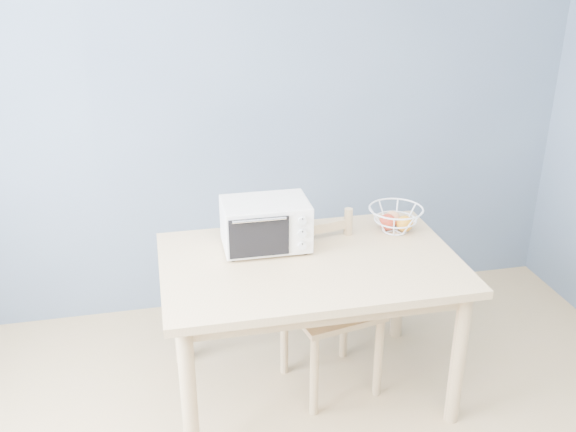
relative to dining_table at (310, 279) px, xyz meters
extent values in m
cube|color=slate|center=(-0.17, 0.97, 0.65)|extent=(4.00, 0.01, 2.60)
cube|color=tan|center=(0.00, 0.00, 0.08)|extent=(1.40, 0.90, 0.04)
cylinder|color=tan|center=(-0.62, -0.37, -0.29)|extent=(0.07, 0.07, 0.71)
cylinder|color=tan|center=(0.62, -0.37, -0.29)|extent=(0.07, 0.07, 0.71)
cylinder|color=tan|center=(-0.62, 0.37, -0.29)|extent=(0.07, 0.07, 0.71)
cylinder|color=tan|center=(0.62, 0.37, -0.29)|extent=(0.07, 0.07, 0.71)
cube|color=silver|center=(-0.18, 0.17, 0.23)|extent=(0.42, 0.28, 0.23)
cube|color=black|center=(-0.24, 0.17, 0.23)|extent=(0.27, 0.24, 0.18)
cube|color=black|center=(-0.24, 0.03, 0.23)|extent=(0.28, 0.01, 0.19)
cylinder|color=silver|center=(-0.24, 0.01, 0.32)|extent=(0.25, 0.01, 0.01)
cube|color=silver|center=(-0.03, 0.04, 0.23)|extent=(0.11, 0.01, 0.21)
cylinder|color=black|center=(-0.36, 0.07, 0.11)|extent=(0.02, 0.02, 0.01)
cylinder|color=black|center=(-0.01, 0.07, 0.11)|extent=(0.02, 0.02, 0.01)
cylinder|color=black|center=(-0.35, 0.28, 0.11)|extent=(0.02, 0.02, 0.01)
cylinder|color=black|center=(-0.01, 0.28, 0.11)|extent=(0.02, 0.02, 0.01)
cylinder|color=silver|center=(-0.03, 0.03, 0.29)|extent=(0.04, 0.02, 0.04)
cylinder|color=silver|center=(-0.03, 0.03, 0.23)|extent=(0.04, 0.02, 0.04)
cylinder|color=silver|center=(-0.03, 0.03, 0.17)|extent=(0.04, 0.02, 0.04)
torus|color=silver|center=(0.50, 0.22, 0.23)|extent=(0.36, 0.36, 0.01)
torus|color=silver|center=(0.50, 0.22, 0.17)|extent=(0.28, 0.28, 0.01)
torus|color=silver|center=(0.50, 0.22, 0.11)|extent=(0.17, 0.17, 0.01)
sphere|color=red|center=(0.47, 0.23, 0.15)|extent=(0.09, 0.09, 0.09)
sphere|color=orange|center=(0.55, 0.19, 0.15)|extent=(0.08, 0.08, 0.08)
sphere|color=#E28C58|center=(0.51, 0.27, 0.15)|extent=(0.08, 0.08, 0.08)
cube|color=tan|center=(0.12, 0.02, -0.19)|extent=(0.49, 0.49, 0.03)
cylinder|color=tan|center=(-0.02, -0.19, -0.43)|extent=(0.04, 0.04, 0.45)
cylinder|color=tan|center=(0.33, -0.11, -0.43)|extent=(0.04, 0.04, 0.45)
cylinder|color=tan|center=(-0.09, 0.16, -0.43)|extent=(0.04, 0.04, 0.45)
cylinder|color=tan|center=(0.26, 0.23, -0.43)|extent=(0.04, 0.04, 0.45)
cylinder|color=tan|center=(-0.09, 0.16, 0.02)|extent=(0.04, 0.04, 0.45)
cylinder|color=tan|center=(0.26, 0.23, 0.02)|extent=(0.04, 0.04, 0.45)
cube|color=tan|center=(0.08, 0.20, -0.08)|extent=(0.35, 0.09, 0.05)
cube|color=tan|center=(0.08, 0.20, 0.04)|extent=(0.35, 0.09, 0.05)
cube|color=tan|center=(0.08, 0.20, 0.16)|extent=(0.35, 0.09, 0.05)
camera|label=1|loc=(-0.67, -2.60, 1.50)|focal=40.00mm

